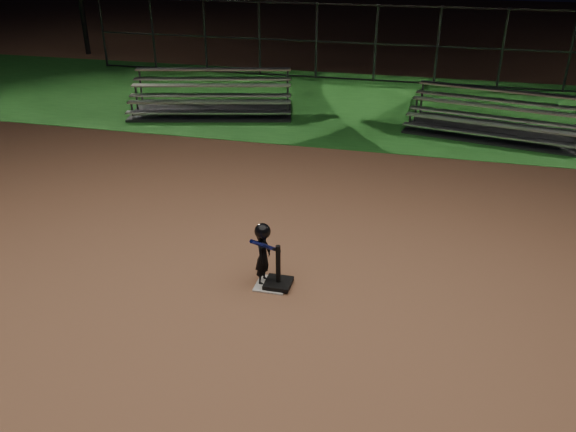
# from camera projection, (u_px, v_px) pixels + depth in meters

# --- Properties ---
(ground) EXTENTS (80.00, 80.00, 0.00)m
(ground) POSITION_uv_depth(u_px,v_px,m) (271.00, 285.00, 8.52)
(ground) COLOR #996445
(ground) RESTS_ON ground
(grass_strip) EXTENTS (60.00, 8.00, 0.01)m
(grass_strip) POSITION_uv_depth(u_px,v_px,m) (362.00, 105.00, 17.22)
(grass_strip) COLOR #1F601F
(grass_strip) RESTS_ON ground
(home_plate) EXTENTS (0.45, 0.45, 0.02)m
(home_plate) POSITION_uv_depth(u_px,v_px,m) (271.00, 285.00, 8.52)
(home_plate) COLOR beige
(home_plate) RESTS_ON ground
(batting_tee) EXTENTS (0.38, 0.38, 0.65)m
(batting_tee) POSITION_uv_depth(u_px,v_px,m) (278.00, 278.00, 8.44)
(batting_tee) COLOR black
(batting_tee) RESTS_ON home_plate
(child_batter) EXTENTS (0.38, 0.59, 0.97)m
(child_batter) POSITION_uv_depth(u_px,v_px,m) (263.00, 252.00, 8.37)
(child_batter) COLOR black
(child_batter) RESTS_ON ground
(bleacher_left) EXTENTS (4.82, 3.16, 1.08)m
(bleacher_left) POSITION_uv_depth(u_px,v_px,m) (212.00, 104.00, 16.45)
(bleacher_left) COLOR silver
(bleacher_left) RESTS_ON ground
(bleacher_right) EXTENTS (4.39, 2.77, 1.00)m
(bleacher_right) POSITION_uv_depth(u_px,v_px,m) (491.00, 126.00, 14.71)
(bleacher_right) COLOR #AEAEB3
(bleacher_right) RESTS_ON ground
(backstop_fence) EXTENTS (20.08, 0.08, 2.50)m
(backstop_fence) POSITION_uv_depth(u_px,v_px,m) (376.00, 44.00, 19.28)
(backstop_fence) COLOR #38383D
(backstop_fence) RESTS_ON ground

